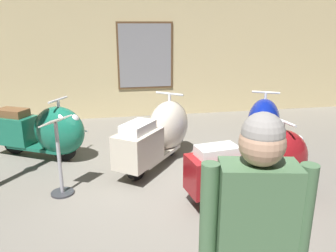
# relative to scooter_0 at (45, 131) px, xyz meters

# --- Properties ---
(ground_plane) EXTENTS (60.00, 60.00, 0.00)m
(ground_plane) POSITION_rel_scooter_0_xyz_m (1.68, -1.72, -0.44)
(ground_plane) COLOR slate
(showroom_back_wall) EXTENTS (18.00, 0.24, 3.91)m
(showroom_back_wall) POSITION_rel_scooter_0_xyz_m (1.68, 2.31, 1.51)
(showroom_back_wall) COLOR #CCB784
(showroom_back_wall) RESTS_ON ground
(scooter_0) EXTENTS (1.60, 1.16, 0.97)m
(scooter_0) POSITION_rel_scooter_0_xyz_m (0.00, 0.00, 0.00)
(scooter_0) COLOR black
(scooter_0) RESTS_ON ground
(scooter_1) EXTENTS (1.39, 1.60, 1.01)m
(scooter_1) POSITION_rel_scooter_0_xyz_m (1.70, -0.48, 0.02)
(scooter_1) COLOR black
(scooter_1) RESTS_ON ground
(scooter_2) EXTENTS (1.59, 0.66, 0.94)m
(scooter_2) POSITION_rel_scooter_0_xyz_m (2.67, -1.76, -0.01)
(scooter_2) COLOR black
(scooter_2) RESTS_ON ground
(scooter_3) EXTENTS (1.16, 1.62, 0.97)m
(scooter_3) POSITION_rel_scooter_0_xyz_m (3.32, -0.48, 0.00)
(scooter_3) COLOR black
(scooter_3) RESTS_ON ground
(visitor_1) EXTENTS (0.54, 0.32, 1.63)m
(visitor_1) POSITION_rel_scooter_0_xyz_m (1.63, -3.79, 0.50)
(visitor_1) COLOR black
(visitor_1) RESTS_ON ground
(info_stanchion) EXTENTS (0.38, 0.39, 0.99)m
(info_stanchion) POSITION_rel_scooter_0_xyz_m (0.35, -1.24, -0.03)
(info_stanchion) COLOR #333338
(info_stanchion) RESTS_ON ground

